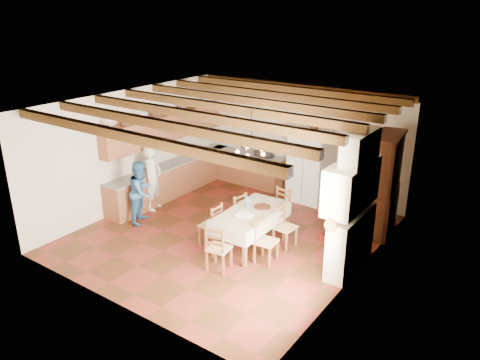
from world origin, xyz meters
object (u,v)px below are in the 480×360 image
Objects in this scene: person_man at (153,178)px; microwave at (263,152)px; chair_left_far at (235,212)px; chair_end_near at (219,247)px; chair_end_far at (278,209)px; hutch at (385,184)px; dining_table at (251,215)px; refrigerator at (310,165)px; chair_right_far at (285,226)px; person_woman_red at (333,203)px; person_woman_blue at (142,192)px; chair_left_near at (211,224)px; chair_right_near at (266,241)px.

microwave is at bearing -45.05° from person_man.
chair_left_far is 1.00× the size of chair_end_near.
chair_end_near is 2.24m from chair_end_far.
dining_table is at bearing -139.75° from hutch.
refrigerator is at bearing -96.89° from chair_end_near.
chair_end_near is at bearing -88.54° from dining_table.
chair_right_far is 0.55× the size of person_woman_red.
person_woman_red reaches higher than person_man.
refrigerator is at bearing 22.47° from chair_right_far.
person_woman_red reaches higher than chair_right_far.
microwave reaches higher than chair_end_far.
chair_left_far is 1.69m from chair_end_near.
person_woman_blue is at bearing -158.11° from hutch.
microwave is at bearing 118.16° from dining_table.
chair_left_near is 1.00× the size of chair_end_near.
chair_left_far is at bearing -99.38° from refrigerator.
chair_left_near is 1.00× the size of chair_right_far.
chair_left_far and chair_end_near have the same top height.
refrigerator is 3.00m from dining_table.
hutch reaches higher than chair_right_far.
person_man is (-3.13, 1.37, 0.36)m from chair_end_near.
chair_right_near is 1.89× the size of microwave.
person_woman_red reaches higher than dining_table.
hutch is at bearing 6.88° from microwave.
chair_left_far is at bearing 173.30° from chair_left_near.
chair_left_far is (-0.68, 0.37, -0.25)m from dining_table.
dining_table is 1.96× the size of chair_end_near.
refrigerator is at bearing -65.28° from person_man.
chair_left_far is at bearing -89.99° from person_woman_blue.
person_woman_blue is at bearing -174.05° from person_man.
dining_table is 1.18m from chair_end_near.
chair_left_near is at bearing -109.41° from chair_end_far.
chair_end_far is 0.55× the size of person_woman_red.
person_man is (-5.16, -2.07, -0.31)m from hutch.
refrigerator reaches higher than person_woman_blue.
person_woman_blue is (0.31, -0.69, -0.09)m from person_man.
chair_end_near is 2.92m from person_woman_blue.
chair_end_near is at bearing -128.23° from hutch.
chair_right_far is 3.76m from person_man.
microwave is (-0.97, 2.73, 0.56)m from chair_left_far.
microwave reaches higher than chair_right_near.
chair_end_near is (0.77, -0.71, 0.00)m from chair_left_near.
refrigerator is 2.02× the size of chair_end_near.
chair_end_near is 0.57× the size of person_man.
chair_right_far is 1.18m from person_woman_red.
hutch is 3.10m from dining_table.
chair_left_far is at bearing -74.25° from chair_end_near.
chair_end_near is 2.77m from person_woman_red.
chair_left_far is 2.95m from microwave.
microwave is at bearing -39.46° from person_woman_blue.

